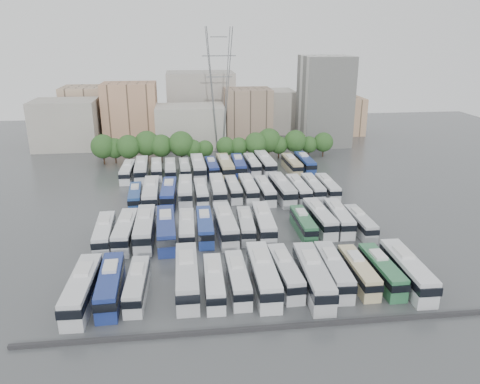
{
  "coord_description": "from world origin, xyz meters",
  "views": [
    {
      "loc": [
        -8.07,
        -78.29,
        32.86
      ],
      "look_at": [
        2.4,
        7.32,
        3.0
      ],
      "focal_mm": 35.0,
      "sensor_mm": 36.0,
      "label": 1
    }
  ],
  "objects": [
    {
      "name": "bus_r0_s7",
      "position": [
        1.69,
        -23.73,
        2.09
      ],
      "size": [
        3.02,
        13.57,
        4.25
      ],
      "rotation": [
        0.0,
        0.0,
        -0.0
      ],
      "color": "silver",
      "rests_on": "ground"
    },
    {
      "name": "tree_line",
      "position": [
        -2.13,
        42.1,
        4.48
      ],
      "size": [
        64.18,
        8.06,
        8.36
      ],
      "color": "black",
      "rests_on": "ground"
    },
    {
      "name": "bus_r3_s9",
      "position": [
        8.29,
        31.24,
        1.78
      ],
      "size": [
        2.97,
        11.65,
        3.63
      ],
      "rotation": [
        0.0,
        0.0,
        0.04
      ],
      "color": "silver",
      "rests_on": "ground"
    },
    {
      "name": "bus_r1_s6",
      "position": [
        -1.75,
        -6.16,
        2.05
      ],
      "size": [
        3.45,
        13.4,
        4.17
      ],
      "rotation": [
        0.0,
        0.0,
        0.04
      ],
      "color": "silver",
      "rests_on": "ground"
    },
    {
      "name": "bus_r3_s8",
      "position": [
        4.81,
        29.91,
        1.92
      ],
      "size": [
        2.92,
        12.51,
        3.91
      ],
      "rotation": [
        0.0,
        0.0,
        -0.02
      ],
      "color": "navy",
      "rests_on": "ground"
    },
    {
      "name": "bus_r3_s6",
      "position": [
        -1.7,
        29.64,
        1.75
      ],
      "size": [
        2.99,
        11.44,
        3.56
      ],
      "rotation": [
        0.0,
        0.0,
        0.05
      ],
      "color": "navy",
      "rests_on": "ground"
    },
    {
      "name": "bus_r0_s0",
      "position": [
        -21.57,
        -24.54,
        2.04
      ],
      "size": [
        3.23,
        13.33,
        4.16
      ],
      "rotation": [
        0.0,
        0.0,
        -0.03
      ],
      "color": "silver",
      "rests_on": "ground"
    },
    {
      "name": "bus_r1_s11",
      "position": [
        14.94,
        -4.86,
        1.92
      ],
      "size": [
        3.15,
        12.56,
        3.91
      ],
      "rotation": [
        0.0,
        0.0,
        0.03
      ],
      "color": "silver",
      "rests_on": "ground"
    },
    {
      "name": "bus_r0_s10",
      "position": [
        11.47,
        -23.41,
        1.9
      ],
      "size": [
        3.14,
        12.41,
        3.87
      ],
      "rotation": [
        0.0,
        0.0,
        -0.04
      ],
      "color": "silver",
      "rests_on": "ground"
    },
    {
      "name": "bus_r1_s8",
      "position": [
        4.85,
        -5.95,
        1.96
      ],
      "size": [
        3.23,
        12.8,
        3.99
      ],
      "rotation": [
        0.0,
        0.0,
        -0.04
      ],
      "color": "silver",
      "rests_on": "ground"
    },
    {
      "name": "bus_r2_s7",
      "position": [
        1.71,
        13.31,
        1.69
      ],
      "size": [
        2.74,
        11.03,
        3.44
      ],
      "rotation": [
        0.0,
        0.0,
        0.03
      ],
      "color": "silver",
      "rests_on": "ground"
    },
    {
      "name": "bus_r1_s0",
      "position": [
        -21.46,
        -6.9,
        1.87
      ],
      "size": [
        3.15,
        12.22,
        3.8
      ],
      "rotation": [
        0.0,
        0.0,
        0.04
      ],
      "color": "silver",
      "rests_on": "ground"
    },
    {
      "name": "bus_r0_s13",
      "position": [
        21.35,
        -24.95,
        2.05
      ],
      "size": [
        3.27,
        13.4,
        4.18
      ],
      "rotation": [
        0.0,
        0.0,
        -0.03
      ],
      "color": "silver",
      "rests_on": "ground"
    },
    {
      "name": "bus_r0_s11",
      "position": [
        14.91,
        -23.8,
        1.73
      ],
      "size": [
        2.45,
        11.21,
        3.51
      ],
      "rotation": [
        0.0,
        0.0,
        -0.0
      ],
      "color": "beige",
      "rests_on": "ground"
    },
    {
      "name": "bus_r2_s4",
      "position": [
        -8.17,
        12.69,
        1.95
      ],
      "size": [
        2.96,
        12.73,
        3.98
      ],
      "rotation": [
        0.0,
        0.0,
        -0.02
      ],
      "color": "silver",
      "rests_on": "ground"
    },
    {
      "name": "bus_r3_s1",
      "position": [
        -18.28,
        29.32,
        2.02
      ],
      "size": [
        3.32,
        13.21,
        4.12
      ],
      "rotation": [
        0.0,
        0.0,
        0.04
      ],
      "color": "silver",
      "rests_on": "ground"
    },
    {
      "name": "bus_r0_s12",
      "position": [
        18.13,
        -24.06,
        1.78
      ],
      "size": [
        2.64,
        11.6,
        3.63
      ],
      "rotation": [
        0.0,
        0.0,
        0.01
      ],
      "color": "#307047",
      "rests_on": "ground"
    },
    {
      "name": "bus_r2_s6",
      "position": [
        -1.56,
        12.6,
        1.98
      ],
      "size": [
        2.83,
        12.85,
        4.03
      ],
      "rotation": [
        0.0,
        0.0,
        0.0
      ],
      "color": "silver",
      "rests_on": "ground"
    },
    {
      "name": "bus_r2_s11",
      "position": [
        15.04,
        11.13,
        1.86
      ],
      "size": [
        2.88,
        12.12,
        3.79
      ],
      "rotation": [
        0.0,
        0.0,
        0.02
      ],
      "color": "silver",
      "rests_on": "ground"
    },
    {
      "name": "bus_r1_s13",
      "position": [
        21.39,
        -7.22,
        1.68
      ],
      "size": [
        2.44,
        10.92,
        3.42
      ],
      "rotation": [
        0.0,
        0.0,
        0.01
      ],
      "color": "silver",
      "rests_on": "ground"
    },
    {
      "name": "bus_r2_s3",
      "position": [
        -11.53,
        11.46,
        1.94
      ],
      "size": [
        3.18,
        12.71,
        3.96
      ],
      "rotation": [
        0.0,
        0.0,
        -0.03
      ],
      "color": "navy",
      "rests_on": "ground"
    },
    {
      "name": "apartment_tower",
      "position": [
        34.0,
        58.0,
        13.0
      ],
      "size": [
        14.0,
        14.0,
        26.0
      ],
      "primitive_type": "cube",
      "color": "silver",
      "rests_on": "ground"
    },
    {
      "name": "electricity_pylon",
      "position": [
        2.0,
        50.0,
        18.66
      ],
      "size": [
        9.0,
        6.91,
        33.83
      ],
      "color": "slate",
      "rests_on": "ground"
    },
    {
      "name": "bus_r3_s12",
      "position": [
        17.93,
        29.74,
        1.81
      ],
      "size": [
        2.98,
        11.82,
        3.68
      ],
      "rotation": [
        0.0,
        0.0,
        0.04
      ],
      "color": "#C3B286",
      "rests_on": "ground"
    },
    {
      "name": "bus_r3_s13",
      "position": [
        21.44,
        30.66,
        1.86
      ],
      "size": [
        2.85,
        12.09,
        3.78
      ],
      "rotation": [
        0.0,
        0.0,
        0.02
      ],
      "color": "navy",
      "rests_on": "ground"
    },
    {
      "name": "bus_r0_s6",
      "position": [
        -1.72,
        -23.8,
        1.74
      ],
      "size": [
        2.56,
        11.34,
        3.55
      ],
      "rotation": [
        0.0,
        0.0,
        0.01
      ],
      "color": "silver",
      "rests_on": "ground"
    },
    {
      "name": "bus_r1_s10",
      "position": [
        11.6,
        -6.45,
        1.69
      ],
      "size": [
        2.39,
        10.95,
        3.43
      ],
      "rotation": [
        0.0,
        0.0,
        0.0
      ],
      "color": "#2D6B42",
      "rests_on": "ground"
    },
    {
      "name": "bus_r3_s7",
      "position": [
        1.46,
        29.1,
        2.06
      ],
      "size": [
        3.5,
        13.5,
        4.2
      ],
      "rotation": [
        0.0,
        0.0,
        0.04
      ],
      "color": "tan",
      "rests_on": "ground"
    },
    {
      "name": "bus_r3_s5",
      "position": [
        -4.97,
        29.15,
        2.09
      ],
      "size": [
        3.4,
        13.67,
        4.26
      ],
      "rotation": [
        0.0,
        0.0,
        0.03
      ],
      "color": "silver",
      "rests_on": "ground"
    },
    {
      "name": "bus_r0_s8",
      "position": [
        4.87,
        -22.95,
        1.83
      ],
      "size": [
        3.06,
        11.95,
        3.72
      ],
      "rotation": [
        0.0,
        0.0,
        0.04
      ],
      "color": "silver",
      "rests_on": "ground"
    },
    {
      "name": "city_buildings",
      "position": [
        -7.46,
        71.86,
        7.87
      ],
      "size": [
        102.0,
        35.0,
        20.0
      ],
      "color": "#9E998E",
      "rests_on": "ground"
    },
    {
      "name": "bus_r1_s3",
      "position": [
        -11.56,
        -6.97,
        2.09
      ],
      "size": [
        3.53,
        13.7,
        4.26
      ],
      "rotation": [
        0.0,
        0.0,
        0.04
      ],
      "color": "navy",
      "rests_on": "ground"
    },
    {
      "name": "bus_r3_s4",
      "position": [
        -8.2,
        29.7,
        1.67
      ],
      "size": [
        2.77,
        10.94,
        3.41
      ],
      "rotation": [
        0.0,
        0.0,
        0.04
      ],
      "color": "silver",
      "rests_on": "ground"
    },
    {
      "name": "bus_r2_s9",
      "position": [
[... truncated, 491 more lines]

